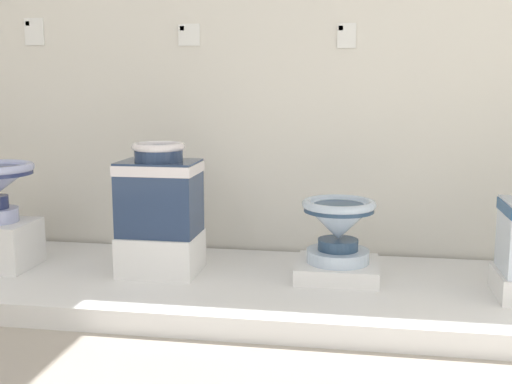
% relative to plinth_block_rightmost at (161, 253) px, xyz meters
% --- Properties ---
extents(display_platform, '(3.52, 1.04, 0.10)m').
position_rel_plinth_block_rightmost_xyz_m(display_platform, '(0.45, -0.03, -0.15)').
color(display_platform, white).
rests_on(display_platform, ground_plane).
extents(plinth_block_rightmost, '(0.38, 0.32, 0.20)m').
position_rel_plinth_block_rightmost_xyz_m(plinth_block_rightmost, '(0.00, 0.00, 0.00)').
color(plinth_block_rightmost, white).
rests_on(plinth_block_rightmost, display_platform).
extents(antique_toilet_rightmost, '(0.38, 0.29, 0.45)m').
position_rel_plinth_block_rightmost_xyz_m(antique_toilet_rightmost, '(0.00, 0.00, 0.32)').
color(antique_toilet_rightmost, navy).
rests_on(antique_toilet_rightmost, plinth_block_rightmost).
extents(plinth_block_pale_glazed, '(0.39, 0.37, 0.08)m').
position_rel_plinth_block_rightmost_xyz_m(plinth_block_pale_glazed, '(0.87, 0.06, -0.06)').
color(plinth_block_pale_glazed, white).
rests_on(plinth_block_pale_glazed, display_platform).
extents(antique_toilet_pale_glazed, '(0.35, 0.35, 0.30)m').
position_rel_plinth_block_rightmost_xyz_m(antique_toilet_pale_glazed, '(0.87, 0.06, 0.17)').
color(antique_toilet_pale_glazed, silver).
rests_on(antique_toilet_pale_glazed, plinth_block_pale_glazed).
extents(info_placard_first, '(0.11, 0.01, 0.15)m').
position_rel_plinth_block_rightmost_xyz_m(info_placard_first, '(-0.88, 0.50, 1.12)').
color(info_placard_first, white).
extents(info_placard_second, '(0.12, 0.01, 0.12)m').
position_rel_plinth_block_rightmost_xyz_m(info_placard_second, '(0.02, 0.50, 1.09)').
color(info_placard_second, white).
extents(info_placard_third, '(0.10, 0.01, 0.13)m').
position_rel_plinth_block_rightmost_xyz_m(info_placard_third, '(0.87, 0.50, 1.08)').
color(info_placard_third, white).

